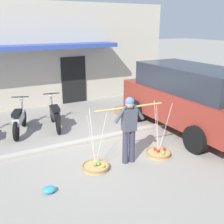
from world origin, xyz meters
name	(u,v)px	position (x,y,z in m)	size (l,w,h in m)	color
ground_plane	(108,149)	(0.00, 0.00, 0.00)	(90.00, 90.00, 0.00)	gray
sidewalk_curb	(97,139)	(0.00, 0.70, 0.05)	(20.00, 0.24, 0.10)	#AEA89C
fruit_vendor	(129,126)	(0.10, -0.91, 0.98)	(1.78, 0.23, 1.70)	#38384C
fruit_basket_left_side	(158,153)	(0.99, -0.98, 0.08)	(0.66, 0.66, 1.45)	tan
fruit_basket_right_side	(96,166)	(-0.78, -0.84, 0.07)	(0.66, 0.66, 1.45)	tan
motorcycle_second_in_row	(19,120)	(-1.91, 2.39, 0.45)	(0.79, 1.72, 1.09)	black
motorcycle_third_in_row	(55,115)	(-0.78, 2.32, 0.45)	(0.54, 1.81, 1.09)	black
parked_truck	(188,96)	(2.94, 0.12, 1.13)	(2.18, 4.82, 2.10)	maroon
storefront_building	(14,51)	(-1.01, 7.47, 2.10)	(13.00, 6.00, 4.20)	beige
plastic_litter_bag	(49,190)	(-2.04, -1.25, 0.07)	(0.28, 0.22, 0.14)	#3393D1
wooden_crate	(122,111)	(1.89, 2.41, 0.16)	(0.44, 0.36, 0.32)	olive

